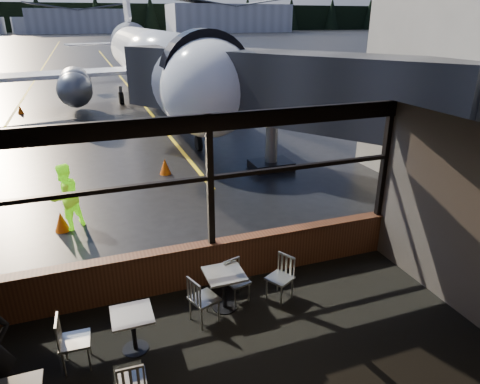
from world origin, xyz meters
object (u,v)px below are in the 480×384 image
airliner (151,19)px  cafe_table_near (225,291)px  chair_near_e (280,279)px  chair_mid_w (75,341)px  cafe_table_mid (134,332)px  cone_extra (61,222)px  chair_near_w (204,299)px  cone_wing (20,110)px  ground_crew (65,197)px  cone_nose (165,167)px  chair_mid_s (131,381)px  jet_bridge (269,109)px  chair_near_n (237,282)px

airliner → cafe_table_near: 22.14m
chair_near_e → chair_mid_w: chair_mid_w is taller
airliner → cafe_table_mid: (-4.11, -22.06, -4.71)m
airliner → cone_extra: (-5.33, -17.06, -4.80)m
chair_near_w → chair_mid_w: size_ratio=1.00×
chair_near_w → cone_wing: bearing=173.7°
ground_crew → cone_nose: size_ratio=3.13×
chair_mid_s → cone_nose: size_ratio=1.51×
cafe_table_mid → cone_nose: size_ratio=1.28×
chair_mid_w → airliner: bearing=169.5°
jet_bridge → cone_extra: size_ratio=20.71×
airliner → chair_mid_s: 23.99m
cafe_table_near → chair_near_e: bearing=-4.2°
chair_mid_w → cone_extra: size_ratio=1.81×
chair_mid_s → cone_extra: bearing=102.4°
jet_bridge → cafe_table_mid: bearing=-127.6°
cafe_table_mid → cone_wing: cafe_table_mid is taller
jet_bridge → chair_mid_w: (-6.24, -7.00, -1.88)m
cone_extra → cone_nose: bearing=46.1°
chair_near_w → chair_near_n: (0.76, 0.38, -0.05)m
ground_crew → chair_mid_w: bearing=51.7°
chair_near_e → cafe_table_mid: bearing=70.8°
cafe_table_near → chair_near_n: size_ratio=0.92×
chair_mid_s → chair_mid_w: chair_mid_w is taller
chair_near_n → cone_extra: bearing=-68.6°
airliner → cafe_table_near: airliner is taller
cafe_table_mid → chair_mid_w: 0.89m
chair_near_n → chair_near_w: bearing=11.2°
cafe_table_near → chair_mid_s: bearing=-139.0°
cone_extra → chair_mid_w: bearing=-86.2°
chair_near_n → cone_extra: 5.39m
cafe_table_near → chair_mid_w: size_ratio=0.82×
chair_mid_s → chair_near_w: bearing=46.9°
jet_bridge → cafe_table_near: size_ratio=13.99×
chair_near_n → chair_mid_w: 3.00m
chair_near_w → chair_mid_w: bearing=-100.3°
cone_wing → chair_mid_w: bearing=-82.3°
chair_near_n → chair_mid_w: chair_mid_w is taller
chair_near_w → cone_nose: size_ratio=1.69×
chair_near_n → cone_wing: size_ratio=1.78×
chair_near_e → ground_crew: bearing=11.2°
chair_near_n → cone_wing: (-5.84, 20.98, -0.18)m
chair_mid_s → jet_bridge: bearing=58.0°
airliner → chair_near_n: (-2.08, -21.37, -4.64)m
chair_near_e → ground_crew: 6.05m
cone_wing → cone_extra: bearing=-81.1°
ground_crew → cafe_table_mid: bearing=61.5°
chair_near_n → chair_mid_w: (-2.91, -0.74, 0.05)m
jet_bridge → chair_near_w: size_ratio=11.39×
chair_near_e → chair_near_w: chair_near_w is taller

